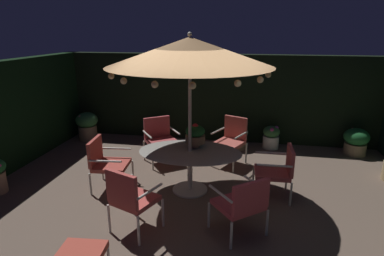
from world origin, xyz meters
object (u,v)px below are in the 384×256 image
at_px(patio_chair_east, 278,169).
at_px(potted_plant_right_near, 356,141).
at_px(centerpiece_planter, 195,135).
at_px(patio_chair_southeast, 232,138).
at_px(potted_plant_back_center, 155,131).
at_px(patio_chair_south, 160,136).
at_px(patio_chair_north, 130,196).
at_px(patio_umbrella, 190,52).
at_px(potted_plant_left_far, 87,125).
at_px(potted_plant_front_corner, 237,136).
at_px(patio_chair_northeast, 243,202).
at_px(ottoman_footrest, 82,253).
at_px(potted_plant_right_far, 271,137).
at_px(patio_chair_southwest, 106,160).
at_px(patio_dining_table, 190,159).

relative_size(patio_chair_east, potted_plant_right_near, 1.46).
distance_m(centerpiece_planter, patio_chair_southeast, 1.38).
height_order(potted_plant_back_center, potted_plant_right_near, potted_plant_right_near).
xyz_separation_m(patio_chair_east, patio_chair_south, (-2.43, 1.18, 0.04)).
height_order(patio_chair_north, patio_chair_south, patio_chair_north).
distance_m(patio_umbrella, patio_chair_southeast, 2.41).
bearing_deg(potted_plant_left_far, patio_chair_southeast, -13.44).
bearing_deg(potted_plant_left_far, potted_plant_right_near, 1.16).
height_order(patio_chair_south, potted_plant_front_corner, patio_chair_south).
bearing_deg(patio_umbrella, centerpiece_planter, 74.76).
distance_m(patio_chair_northeast, ottoman_footrest, 2.13).
height_order(patio_chair_south, potted_plant_right_far, patio_chair_south).
bearing_deg(patio_chair_south, potted_plant_left_far, 154.79).
bearing_deg(patio_chair_southwest, potted_plant_front_corner, 48.38).
bearing_deg(potted_plant_back_center, patio_dining_table, -60.20).
relative_size(patio_chair_east, patio_chair_south, 0.94).
distance_m(patio_dining_table, patio_chair_east, 1.52).
height_order(patio_chair_northeast, ottoman_footrest, patio_chair_northeast).
distance_m(patio_chair_east, potted_plant_right_near, 3.08).
bearing_deg(patio_chair_northeast, patio_chair_north, -171.17).
height_order(patio_chair_south, potted_plant_left_far, patio_chair_south).
relative_size(patio_dining_table, patio_chair_northeast, 2.04).
distance_m(patio_umbrella, centerpiece_planter, 1.46).
xyz_separation_m(patio_chair_northeast, patio_chair_southwest, (-2.48, 1.01, 0.01)).
relative_size(patio_chair_southwest, potted_plant_right_far, 1.65).
bearing_deg(patio_chair_northeast, potted_plant_right_near, 55.56).
bearing_deg(potted_plant_left_far, patio_dining_table, -35.78).
bearing_deg(potted_plant_front_corner, patio_umbrella, -106.98).
distance_m(patio_umbrella, ottoman_footrest, 3.26).
bearing_deg(potted_plant_back_center, patio_chair_northeast, -56.82).
xyz_separation_m(patio_chair_east, potted_plant_front_corner, (-0.80, 2.31, -0.22)).
bearing_deg(potted_plant_left_far, potted_plant_front_corner, 0.72).
xyz_separation_m(patio_umbrella, potted_plant_right_far, (1.54, 2.51, -2.16)).
relative_size(patio_umbrella, patio_chair_northeast, 3.08).
relative_size(patio_chair_east, potted_plant_front_corner, 1.56).
relative_size(patio_chair_north, potted_plant_front_corner, 1.71).
bearing_deg(patio_umbrella, patio_dining_table, 153.25).
height_order(patio_chair_east, patio_chair_southwest, patio_chair_southwest).
relative_size(patio_chair_southwest, potted_plant_front_corner, 1.60).
height_order(patio_chair_east, potted_plant_right_near, patio_chair_east).
distance_m(patio_dining_table, patio_umbrella, 1.83).
distance_m(ottoman_footrest, potted_plant_right_near, 6.42).
relative_size(patio_chair_east, potted_plant_right_far, 1.61).
bearing_deg(potted_plant_right_near, potted_plant_right_far, 177.84).
xyz_separation_m(patio_dining_table, potted_plant_right_near, (3.44, 2.44, -0.29)).
bearing_deg(patio_chair_north, ottoman_footrest, -102.59).
distance_m(patio_chair_north, potted_plant_left_far, 4.56).
distance_m(patio_chair_northeast, potted_plant_back_center, 4.27).
height_order(patio_dining_table, patio_chair_south, patio_chair_south).
bearing_deg(potted_plant_right_near, potted_plant_left_far, -178.84).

